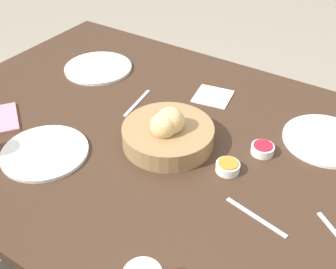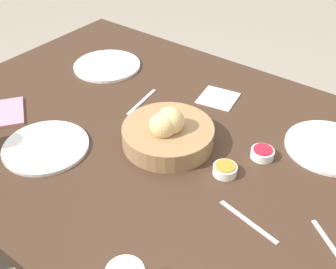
# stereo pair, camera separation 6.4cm
# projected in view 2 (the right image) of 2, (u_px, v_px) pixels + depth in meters

# --- Properties ---
(dining_table) EXTENTS (1.55, 1.04, 0.73)m
(dining_table) POSITION_uv_depth(u_px,v_px,m) (169.00, 160.00, 1.25)
(dining_table) COLOR #3D281C
(dining_table) RESTS_ON ground_plane
(bread_basket) EXTENTS (0.26, 0.26, 0.12)m
(bread_basket) POSITION_uv_depth(u_px,v_px,m) (168.00, 133.00, 1.16)
(bread_basket) COLOR #99754C
(bread_basket) RESTS_ON dining_table
(plate_near_left) EXTENTS (0.24, 0.24, 0.01)m
(plate_near_left) POSITION_uv_depth(u_px,v_px,m) (329.00, 147.00, 1.16)
(plate_near_left) COLOR white
(plate_near_left) RESTS_ON dining_table
(plate_near_right) EXTENTS (0.24, 0.24, 0.01)m
(plate_near_right) POSITION_uv_depth(u_px,v_px,m) (107.00, 66.00, 1.53)
(plate_near_right) COLOR white
(plate_near_right) RESTS_ON dining_table
(plate_far_center) EXTENTS (0.24, 0.24, 0.01)m
(plate_far_center) POSITION_uv_depth(u_px,v_px,m) (46.00, 147.00, 1.16)
(plate_far_center) COLOR white
(plate_far_center) RESTS_ON dining_table
(jam_bowl_berry) EXTENTS (0.06, 0.06, 0.03)m
(jam_bowl_berry) POSITION_uv_depth(u_px,v_px,m) (262.00, 153.00, 1.13)
(jam_bowl_berry) COLOR white
(jam_bowl_berry) RESTS_ON dining_table
(jam_bowl_honey) EXTENTS (0.06, 0.06, 0.03)m
(jam_bowl_honey) POSITION_uv_depth(u_px,v_px,m) (225.00, 169.00, 1.08)
(jam_bowl_honey) COLOR white
(jam_bowl_honey) RESTS_ON dining_table
(fork_silver) EXTENTS (0.04, 0.16, 0.00)m
(fork_silver) POSITION_uv_depth(u_px,v_px,m) (142.00, 102.00, 1.35)
(fork_silver) COLOR #B7B7BC
(fork_silver) RESTS_ON dining_table
(knife_silver) EXTENTS (0.16, 0.04, 0.00)m
(knife_silver) POSITION_uv_depth(u_px,v_px,m) (248.00, 221.00, 0.95)
(knife_silver) COLOR #B7B7BC
(knife_silver) RESTS_ON dining_table
(spoon_coffee) EXTENTS (0.10, 0.08, 0.00)m
(spoon_coffee) POSITION_uv_depth(u_px,v_px,m) (328.00, 242.00, 0.91)
(spoon_coffee) COLOR #B7B7BC
(spoon_coffee) RESTS_ON dining_table
(napkin) EXTENTS (0.13, 0.13, 0.00)m
(napkin) POSITION_uv_depth(u_px,v_px,m) (219.00, 98.00, 1.37)
(napkin) COLOR white
(napkin) RESTS_ON dining_table
(cell_phone) EXTENTS (0.16, 0.15, 0.01)m
(cell_phone) POSITION_uv_depth(u_px,v_px,m) (11.00, 112.00, 1.30)
(cell_phone) COLOR pink
(cell_phone) RESTS_ON dining_table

